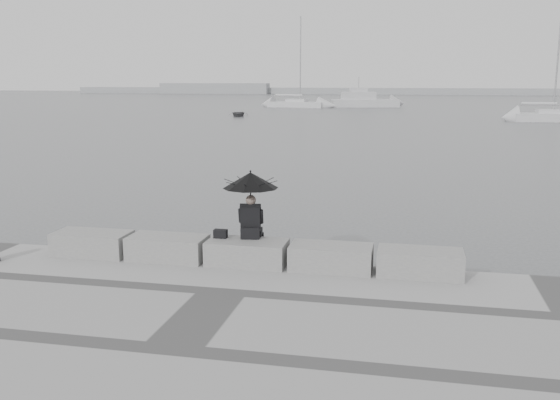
% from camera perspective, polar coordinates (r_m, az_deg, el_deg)
% --- Properties ---
extents(ground, '(360.00, 360.00, 0.00)m').
position_cam_1_polar(ground, '(13.24, -2.48, -7.44)').
color(ground, '#46494B').
rests_on(ground, ground).
extents(stone_block_far_left, '(1.60, 0.80, 0.50)m').
position_cam_1_polar(stone_block_far_left, '(13.85, -16.77, -3.83)').
color(stone_block_far_left, slate).
rests_on(stone_block_far_left, promenade).
extents(stone_block_left, '(1.60, 0.80, 0.50)m').
position_cam_1_polar(stone_block_left, '(13.13, -10.22, -4.34)').
color(stone_block_left, slate).
rests_on(stone_block_left, promenade).
extents(stone_block_centre, '(1.60, 0.80, 0.50)m').
position_cam_1_polar(stone_block_centre, '(12.60, -3.02, -4.84)').
color(stone_block_centre, slate).
rests_on(stone_block_centre, promenade).
extents(stone_block_right, '(1.60, 0.80, 0.50)m').
position_cam_1_polar(stone_block_right, '(12.29, 4.69, -5.28)').
color(stone_block_right, slate).
rests_on(stone_block_right, promenade).
extents(stone_block_far_right, '(1.60, 0.80, 0.50)m').
position_cam_1_polar(stone_block_far_right, '(12.20, 12.67, -5.64)').
color(stone_block_far_right, slate).
rests_on(stone_block_far_right, promenade).
extents(seated_person, '(1.13, 1.13, 1.39)m').
position_cam_1_polar(seated_person, '(12.55, -2.72, 0.94)').
color(seated_person, black).
rests_on(seated_person, stone_block_centre).
extents(bag, '(0.27, 0.15, 0.17)m').
position_cam_1_polar(bag, '(12.78, -5.46, -3.09)').
color(bag, black).
rests_on(bag, stone_block_centre).
extents(distant_landmass, '(180.00, 8.00, 2.80)m').
position_cam_1_polar(distant_landmass, '(167.08, 8.25, 9.86)').
color(distant_landmass, gray).
rests_on(distant_landmass, ground).
extents(sailboat_left, '(8.79, 4.19, 12.90)m').
position_cam_1_polar(sailboat_left, '(91.71, 1.55, 8.79)').
color(sailboat_left, silver).
rests_on(sailboat_left, ground).
extents(sailboat_right, '(6.69, 2.77, 12.90)m').
position_cam_1_polar(sailboat_right, '(67.02, 23.35, 7.07)').
color(sailboat_right, silver).
rests_on(sailboat_right, ground).
extents(motor_cruiser, '(10.16, 5.26, 4.50)m').
position_cam_1_polar(motor_cruiser, '(93.44, 7.77, 8.97)').
color(motor_cruiser, silver).
rests_on(motor_cruiser, ground).
extents(dinghy, '(3.43, 2.00, 0.54)m').
position_cam_1_polar(dinghy, '(70.59, -3.84, 7.88)').
color(dinghy, slate).
rests_on(dinghy, ground).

